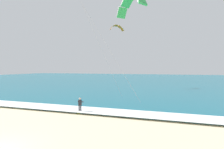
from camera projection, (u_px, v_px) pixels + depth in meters
sea at (149, 80)px, 77.60m from camera, size 200.00×120.00×0.20m
surf_foam at (80, 109)px, 21.69m from camera, size 200.00×3.05×0.04m
surfboard at (80, 113)px, 20.87m from camera, size 0.48×1.41×0.09m
kitesurfer at (80, 104)px, 20.85m from camera, size 0.55×0.53×1.69m
kite_primary at (131, 2)px, 22.59m from camera, size 7.06×6.16×12.55m
kite_distant at (117, 27)px, 49.35m from camera, size 3.14×3.70×1.56m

